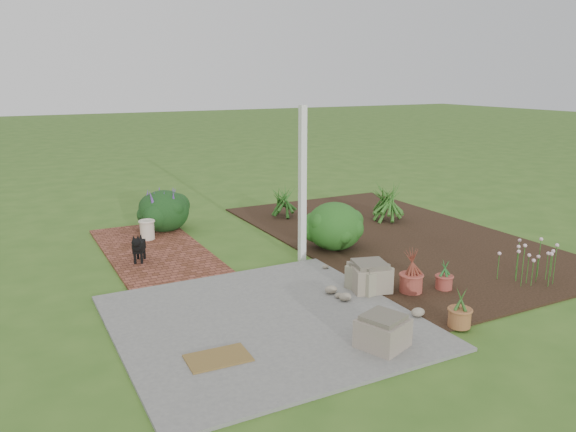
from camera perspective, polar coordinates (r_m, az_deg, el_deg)
name	(u,v)px	position (r m, az deg, el deg)	size (l,w,h in m)	color
ground	(289,265)	(8.96, 0.05, -5.04)	(80.00, 80.00, 0.00)	#38601E
concrete_patio	(264,321)	(6.98, -2.41, -10.61)	(3.50, 3.50, 0.04)	slate
brick_path	(154,250)	(9.95, -13.45, -3.36)	(1.60, 3.50, 0.04)	#5D2F1D
garden_bed	(394,237)	(10.67, 10.77, -2.07)	(4.00, 7.00, 0.03)	black
veranda_post	(302,186)	(8.86, 1.48, 3.11)	(0.10, 0.10, 2.50)	white
stone_trough_near	(383,333)	(6.35, 9.60, -11.63)	(0.47, 0.47, 0.32)	#736558
stone_trough_mid	(369,278)	(7.93, 8.24, -6.24)	(0.48, 0.48, 0.32)	gray
stone_trough_far	(369,277)	(7.92, 8.27, -6.19)	(0.51, 0.51, 0.34)	gray
coir_doormat	(218,358)	(6.13, -7.11, -14.11)	(0.66, 0.43, 0.02)	brown
black_dog	(139,246)	(9.22, -14.94, -2.98)	(0.29, 0.49, 0.44)	black
cream_ceramic_urn	(147,230)	(10.51, -14.11, -1.38)	(0.26, 0.26, 0.34)	beige
evergreen_shrub	(335,225)	(9.66, 4.76, -0.90)	(0.98, 0.98, 0.83)	#193712
agapanthus_clump_back	(387,198)	(11.68, 10.00, 1.77)	(1.02, 1.02, 0.92)	#183F0B
agapanthus_clump_front	(283,199)	(11.83, -0.52, 1.78)	(0.87, 0.87, 0.77)	#193910
pink_flower_patch	(528,258)	(8.97, 23.22, -3.95)	(0.96, 0.96, 0.61)	#113D0F
terracotta_pot_bronze	(411,283)	(7.97, 12.39, -6.66)	(0.31, 0.31, 0.25)	#9A4034
terracotta_pot_small_left	(444,282)	(8.20, 15.56, -6.49)	(0.23, 0.23, 0.19)	#993E34
terracotta_pot_small_right	(460,318)	(7.07, 17.03, -9.84)	(0.26, 0.26, 0.22)	#955B32
purple_flowering_bush	(164,210)	(11.11, -12.50, 0.60)	(0.96, 0.96, 0.82)	black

